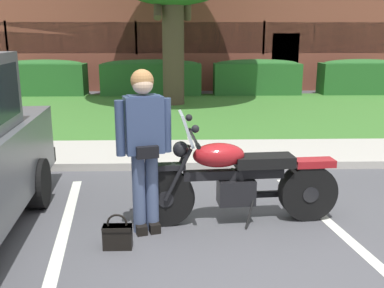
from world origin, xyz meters
The scene contains 14 objects.
ground_plane centered at (0.00, 0.00, 0.00)m, with size 140.00×140.00×0.00m, color #4C4C51.
curb_strip centered at (0.00, 2.97, 0.06)m, with size 60.00×0.20×0.12m, color #B7B2A8.
concrete_walk centered at (0.00, 3.82, 0.04)m, with size 60.00×1.50×0.08m, color #B7B2A8.
grass_lawn centered at (0.00, 8.03, 0.03)m, with size 60.00×6.91×0.06m, color #3D752D.
stall_stripe_0 centered at (-1.40, 0.20, 0.00)m, with size 0.12×4.40×0.01m, color silver.
stall_stripe_1 centered at (1.52, 0.20, 0.00)m, with size 0.12×4.40×0.01m, color silver.
motorcycle centered at (0.48, 0.96, 0.49)m, with size 2.24×0.82×1.26m.
rider_person centered at (-0.60, 0.76, 0.99)m, with size 0.55×0.37×1.70m.
handbag centered at (-0.84, 0.35, 0.14)m, with size 0.28×0.13×0.36m.
hedge_left centered at (-4.78, 11.39, 0.65)m, with size 2.74×0.90×1.24m.
hedge_center_left centered at (-1.19, 11.39, 0.65)m, with size 3.36×0.90×1.24m.
hedge_center_right centered at (2.40, 11.39, 0.65)m, with size 2.92×0.90×1.24m.
hedge_right centered at (5.99, 11.39, 0.65)m, with size 2.77×0.90×1.24m.
brick_building centered at (-1.80, 18.49, 1.86)m, with size 27.67×11.60×3.72m.
Camera 1 is at (-0.23, -3.57, 2.03)m, focal length 40.87 mm.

